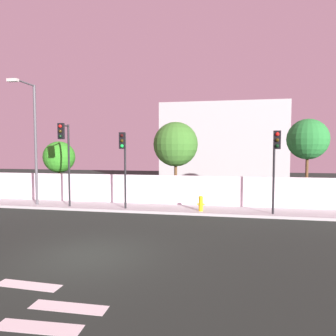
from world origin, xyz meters
The scene contains 13 objects.
ground_plane centered at (0.00, 0.00, 0.00)m, with size 80.00×80.00×0.00m, color black.
sidewalk centered at (0.00, 8.20, 0.07)m, with size 36.00×2.40×0.15m, color #A9A9A9.
perimeter_wall centered at (0.00, 9.49, 1.05)m, with size 36.00×0.18×1.80m, color silver.
crosswalk_marking centered at (0.57, -4.10, 0.00)m, with size 3.47×3.90×0.01m.
traffic_light_left centered at (-4.71, 7.01, 3.71)m, with size 0.36×1.28×4.90m.
traffic_light_center centered at (-1.15, 7.01, 3.34)m, with size 0.41×1.21×4.36m.
traffic_light_right centered at (6.94, 6.85, 3.34)m, with size 0.35×1.51×4.35m.
street_lamp_curbside centered at (-7.07, 7.45, 4.50)m, with size 0.61×2.27×7.35m.
fire_hydrant centered at (3.13, 7.60, 0.61)m, with size 0.44×0.26×0.86m.
roadside_tree_leftmost centered at (-6.99, 10.29, 3.03)m, with size 2.18×2.18×4.13m.
roadside_tree_midleft centered at (1.26, 10.29, 3.90)m, with size 2.88×2.88×5.35m.
roadside_tree_midright centered at (9.26, 10.29, 4.17)m, with size 2.43×2.43×5.40m.
low_building_distant centered at (4.05, 23.49, 4.08)m, with size 12.34×6.00×8.16m, color #ABABAB.
Camera 1 is at (4.55, -9.56, 3.61)m, focal length 33.21 mm.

